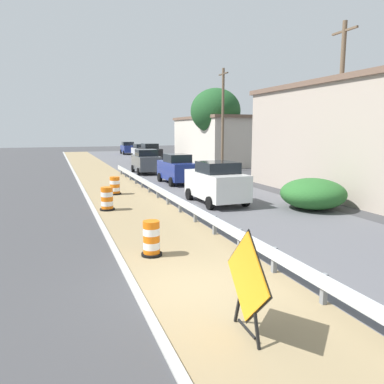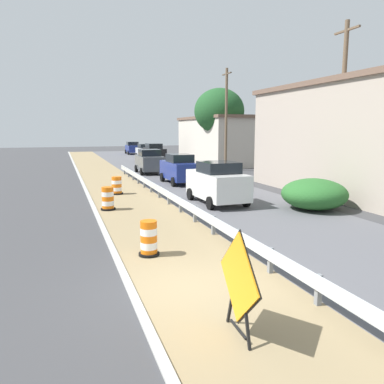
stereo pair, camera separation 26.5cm
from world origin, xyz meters
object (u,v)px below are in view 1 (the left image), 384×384
Objects in this scene: warning_sign_diamond at (247,281)px; traffic_barrel_close at (107,200)px; traffic_barrel_mid at (115,186)px; car_trailing_near_lane at (128,148)px; traffic_barrel_nearest at (151,240)px; car_lead_far_lane at (146,161)px; car_lead_near_lane at (216,183)px; utility_pole_near at (340,110)px; car_mid_far_lane at (141,151)px; car_trailing_far_lane at (177,169)px; car_distant_a at (150,153)px; utility_pole_mid at (223,119)px.

warning_sign_diamond is 1.86× the size of traffic_barrel_close.
car_trailing_near_lane is (7.71, 36.73, 0.49)m from traffic_barrel_mid.
traffic_barrel_nearest is 22.14m from car_lead_far_lane.
traffic_barrel_nearest is at bearing 141.74° from car_lead_near_lane.
utility_pole_near is (11.86, 5.81, 4.34)m from traffic_barrel_nearest.
car_mid_far_lane is at bearing 74.57° from traffic_barrel_close.
warning_sign_diamond is 0.50× the size of car_trailing_far_lane.
traffic_barrel_nearest is at bearing -14.61° from car_distant_a.
car_lead_near_lane is 0.92× the size of car_distant_a.
utility_pole_mid is (11.36, 9.55, 4.30)m from traffic_barrel_mid.
car_trailing_near_lane is at bearing 179.26° from car_mid_far_lane.
utility_pole_mid is at bearing 40.05° from traffic_barrel_mid.
traffic_barrel_close is (-0.37, 7.18, 0.01)m from traffic_barrel_nearest.
car_distant_a is at bearing 71.69° from traffic_barrel_close.
car_trailing_near_lane is at bearing 80.14° from traffic_barrel_nearest.
warning_sign_diamond is at bearing 157.26° from car_lead_near_lane.
warning_sign_diamond reaches higher than traffic_barrel_nearest.
car_trailing_near_lane is 0.46× the size of utility_pole_near.
utility_pole_near is (12.22, -1.37, 4.33)m from traffic_barrel_close.
car_trailing_far_lane reaches higher than traffic_barrel_nearest.
car_trailing_far_lane is 0.44× the size of utility_pole_near.
warning_sign_diamond reaches higher than car_mid_far_lane.
traffic_barrel_close is 0.12× the size of utility_pole_mid.
car_distant_a is at bearing -7.84° from car_lead_near_lane.
car_trailing_near_lane is (8.39, 48.26, 0.47)m from traffic_barrel_nearest.
car_trailing_near_lane is at bearing 94.67° from utility_pole_near.
warning_sign_diamond is at bearing -12.03° from car_distant_a.
traffic_barrel_mid is 0.24× the size of car_mid_far_lane.
traffic_barrel_nearest is 1.03× the size of traffic_barrel_mid.
traffic_barrel_nearest is 24.65m from utility_pole_mid.
car_lead_far_lane reaches higher than traffic_barrel_close.
traffic_barrel_mid is 5.83m from car_trailing_far_lane.
traffic_barrel_mid is 22.50m from car_distant_a.
utility_pole_near reaches higher than utility_pole_mid.
traffic_barrel_close reaches higher than traffic_barrel_mid.
car_distant_a is (7.56, 37.79, 0.02)m from warning_sign_diamond.
traffic_barrel_nearest is at bearing 168.07° from car_lead_far_lane.
traffic_barrel_close is at bearing -16.35° from car_mid_far_lane.
warning_sign_diamond reaches higher than traffic_barrel_mid.
car_trailing_near_lane is 9.25m from car_mid_far_lane.
traffic_barrel_nearest is 0.25× the size of car_trailing_near_lane.
car_lead_far_lane is 0.98× the size of car_trailing_far_lane.
car_mid_far_lane reaches higher than traffic_barrel_mid.
traffic_barrel_nearest is 39.91m from car_mid_far_lane.
car_distant_a is 12.86m from utility_pole_mid.
car_distant_a is (2.56, 18.08, 0.05)m from car_trailing_far_lane.
car_distant_a is at bearing 108.64° from utility_pole_mid.
car_mid_far_lane is at bearing 74.26° from traffic_barrel_mid.
warning_sign_diamond is 20.34m from car_trailing_far_lane.
car_trailing_far_lane is at bearing -3.87° from car_lead_near_lane.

